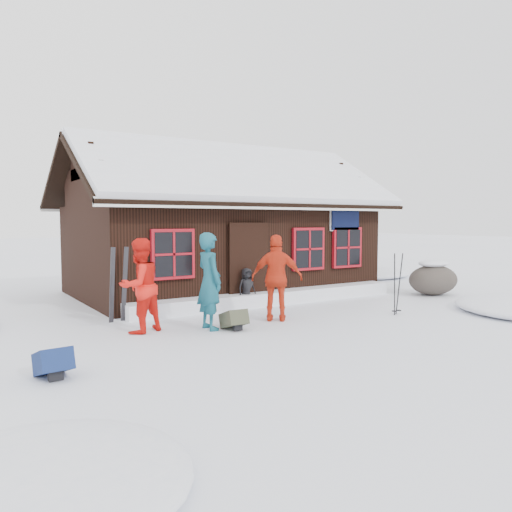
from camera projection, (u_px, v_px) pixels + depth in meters
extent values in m
plane|color=white|center=(274.00, 327.00, 9.90)|extent=(120.00, 120.00, 0.00)
cube|color=black|center=(220.00, 250.00, 14.81)|extent=(8.00, 5.00, 2.50)
cube|color=black|center=(246.00, 174.00, 13.43)|extent=(8.90, 3.14, 1.88)
cube|color=black|center=(197.00, 182.00, 15.91)|extent=(8.90, 3.14, 1.88)
cube|color=white|center=(246.00, 169.00, 13.42)|extent=(8.72, 3.07, 1.86)
cube|color=white|center=(197.00, 177.00, 15.90)|extent=(8.72, 3.07, 1.86)
cube|color=white|center=(219.00, 149.00, 14.61)|extent=(8.81, 0.22, 0.14)
cube|color=silver|center=(277.00, 205.00, 12.25)|extent=(8.90, 0.10, 0.20)
cube|color=black|center=(248.00, 265.00, 12.37)|extent=(1.00, 0.10, 2.00)
cube|color=black|center=(345.00, 219.00, 13.99)|extent=(1.00, 0.06, 0.60)
cube|color=maroon|center=(173.00, 254.00, 11.26)|extent=(1.04, 0.10, 1.14)
cube|color=black|center=(174.00, 254.00, 11.22)|extent=(0.90, 0.04, 1.00)
cube|color=maroon|center=(308.00, 249.00, 13.36)|extent=(1.04, 0.10, 1.14)
cube|color=black|center=(309.00, 249.00, 13.33)|extent=(0.90, 0.04, 1.00)
cube|color=maroon|center=(347.00, 247.00, 14.12)|extent=(1.04, 0.10, 1.14)
cube|color=black|center=(348.00, 248.00, 14.08)|extent=(0.90, 0.04, 1.00)
cube|color=white|center=(272.00, 297.00, 12.58)|extent=(7.60, 0.60, 0.35)
ellipsoid|color=white|center=(39.00, 493.00, 3.84)|extent=(2.40, 2.40, 0.29)
ellipsoid|color=white|center=(356.00, 275.00, 19.25)|extent=(4.00, 4.00, 0.48)
imported|color=#134E5E|center=(209.00, 281.00, 9.61)|extent=(0.45, 0.69, 1.88)
imported|color=red|center=(140.00, 286.00, 9.32)|extent=(1.05, 0.93, 1.78)
imported|color=red|center=(277.00, 278.00, 10.42)|extent=(1.12, 0.99, 1.81)
imported|color=black|center=(247.00, 288.00, 12.09)|extent=(0.48, 0.32, 0.96)
ellipsoid|color=#49413A|center=(433.00, 280.00, 14.17)|extent=(1.54, 1.16, 0.85)
ellipsoid|color=white|center=(433.00, 267.00, 14.15)|extent=(0.97, 0.70, 0.22)
cube|color=black|center=(112.00, 286.00, 10.30)|extent=(0.18, 0.07, 1.61)
cube|color=black|center=(125.00, 285.00, 10.45)|extent=(0.18, 0.07, 1.61)
cylinder|color=black|center=(395.00, 285.00, 11.13)|extent=(0.10, 0.13, 1.42)
cylinder|color=black|center=(399.00, 284.00, 11.22)|extent=(0.10, 0.13, 1.42)
cube|color=navy|center=(53.00, 367.00, 6.65)|extent=(0.45, 0.58, 0.30)
cube|color=#3C3E2C|center=(234.00, 323.00, 9.60)|extent=(0.43, 0.55, 0.28)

